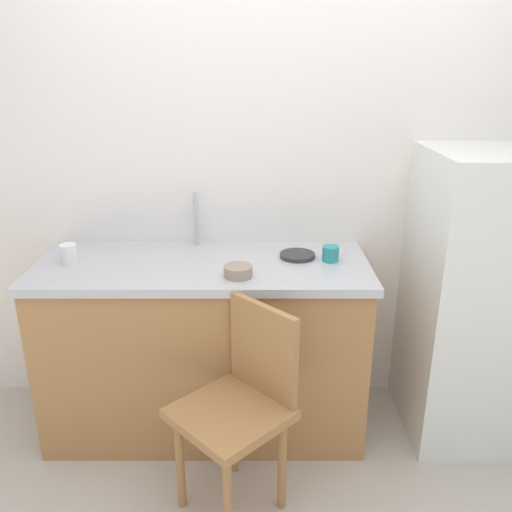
{
  "coord_description": "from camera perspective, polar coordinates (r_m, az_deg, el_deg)",
  "views": [
    {
      "loc": [
        -0.1,
        -1.66,
        1.79
      ],
      "look_at": [
        -0.1,
        0.6,
        0.95
      ],
      "focal_mm": 36.87,
      "sensor_mm": 36.0,
      "label": 1
    }
  ],
  "objects": [
    {
      "name": "countertop",
      "position": [
        2.5,
        -5.74,
        -1.11
      ],
      "size": [
        1.57,
        0.64,
        0.04
      ],
      "primitive_type": "cube",
      "color": "#B7B7BC",
      "rests_on": "cabinet_base"
    },
    {
      "name": "faucet",
      "position": [
        2.69,
        -6.42,
        4.05
      ],
      "size": [
        0.02,
        0.02,
        0.28
      ],
      "primitive_type": "cylinder",
      "color": "#B7B7BC",
      "rests_on": "countertop"
    },
    {
      "name": "cabinet_base",
      "position": [
        2.7,
        -5.4,
        -10.07
      ],
      "size": [
        1.53,
        0.6,
        0.86
      ],
      "primitive_type": "cube",
      "color": "#A87542",
      "rests_on": "ground_plane"
    },
    {
      "name": "hotplate",
      "position": [
        2.55,
        4.61,
        0.07
      ],
      "size": [
        0.17,
        0.17,
        0.02
      ],
      "primitive_type": "cylinder",
      "color": "#2D2D2D",
      "rests_on": "countertop"
    },
    {
      "name": "cup_white",
      "position": [
        2.61,
        -19.57,
        0.24
      ],
      "size": [
        0.08,
        0.08,
        0.09
      ],
      "primitive_type": "cylinder",
      "color": "white",
      "rests_on": "countertop"
    },
    {
      "name": "cup_teal",
      "position": [
        2.51,
        8.2,
        0.25
      ],
      "size": [
        0.08,
        0.08,
        0.07
      ],
      "primitive_type": "cylinder",
      "color": "teal",
      "rests_on": "countertop"
    },
    {
      "name": "chair",
      "position": [
        2.2,
        -1.53,
        -15.52
      ],
      "size": [
        0.57,
        0.57,
        0.89
      ],
      "rotation": [
        0.0,
        0.0,
        -0.8
      ],
      "color": "#A87542",
      "rests_on": "ground_plane"
    },
    {
      "name": "refrigerator",
      "position": [
        2.76,
        22.92,
        -4.32
      ],
      "size": [
        0.59,
        0.61,
        1.43
      ],
      "primitive_type": "cube",
      "color": "silver",
      "rests_on": "ground_plane"
    },
    {
      "name": "terracotta_bowl",
      "position": [
        2.31,
        -1.86,
        -1.65
      ],
      "size": [
        0.13,
        0.13,
        0.05
      ],
      "primitive_type": "cylinder",
      "color": "gray",
      "rests_on": "countertop"
    },
    {
      "name": "back_wall",
      "position": [
        2.71,
        2.17,
        10.35
      ],
      "size": [
        4.8,
        0.1,
        2.64
      ],
      "primitive_type": "cube",
      "color": "white",
      "rests_on": "ground_plane"
    }
  ]
}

